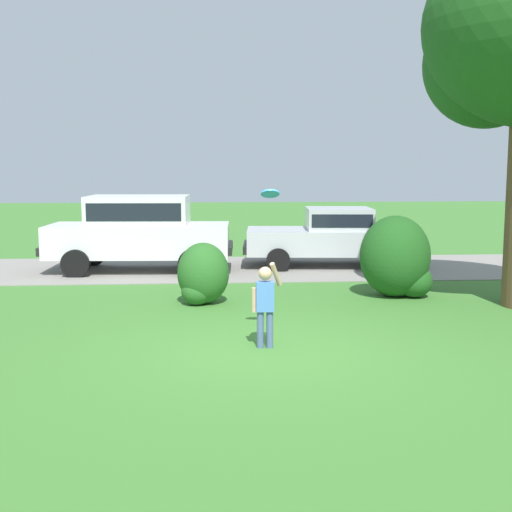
{
  "coord_description": "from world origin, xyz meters",
  "views": [
    {
      "loc": [
        -0.82,
        -9.46,
        2.67
      ],
      "look_at": [
        -0.01,
        2.23,
        1.1
      ],
      "focal_mm": 47.49,
      "sensor_mm": 36.0,
      "label": 1
    }
  ],
  "objects_px": {
    "child_thrower": "(265,300)",
    "frisbee": "(270,193)",
    "parked_sedan": "(330,235)",
    "parked_suv": "(139,229)"
  },
  "relations": [
    {
      "from": "frisbee",
      "to": "parked_sedan",
      "type": "bearing_deg",
      "value": 73.34
    },
    {
      "from": "frisbee",
      "to": "parked_suv",
      "type": "bearing_deg",
      "value": 110.36
    },
    {
      "from": "child_thrower",
      "to": "frisbee",
      "type": "distance_m",
      "value": 1.57
    },
    {
      "from": "child_thrower",
      "to": "parked_sedan",
      "type": "bearing_deg",
      "value": 73.25
    },
    {
      "from": "parked_sedan",
      "to": "child_thrower",
      "type": "xyz_separation_m",
      "value": [
        -2.4,
        -7.96,
        -0.13
      ]
    },
    {
      "from": "parked_sedan",
      "to": "frisbee",
      "type": "bearing_deg",
      "value": -106.66
    },
    {
      "from": "parked_sedan",
      "to": "parked_suv",
      "type": "distance_m",
      "value": 5.0
    },
    {
      "from": "parked_sedan",
      "to": "frisbee",
      "type": "distance_m",
      "value": 8.15
    },
    {
      "from": "parked_sedan",
      "to": "frisbee",
      "type": "relative_size",
      "value": 16.0
    },
    {
      "from": "child_thrower",
      "to": "frisbee",
      "type": "height_order",
      "value": "frisbee"
    }
  ]
}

